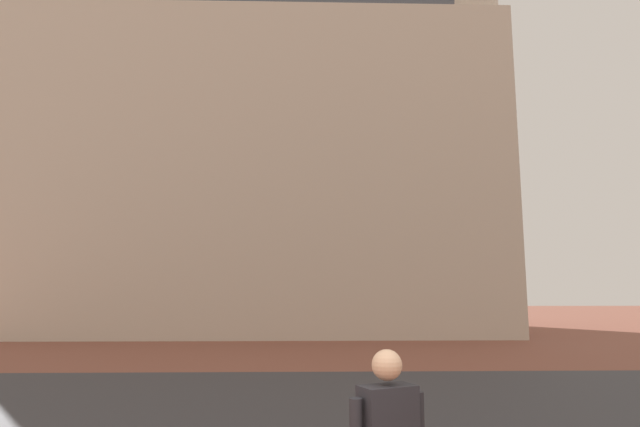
% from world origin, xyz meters
% --- Properties ---
extents(ground_plane, '(120.00, 120.00, 0.00)m').
position_xyz_m(ground_plane, '(0.00, 10.00, 0.00)').
color(ground_plane, brown).
extents(street_asphalt_strip, '(120.00, 7.82, 0.00)m').
position_xyz_m(street_asphalt_strip, '(0.00, 7.91, 0.00)').
color(street_asphalt_strip, '#38383D').
rests_on(street_asphalt_strip, ground_plane).
extents(landmark_building, '(25.11, 13.75, 36.44)m').
position_xyz_m(landmark_building, '(-2.96, 26.96, 10.04)').
color(landmark_building, beige).
rests_on(landmark_building, ground_plane).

